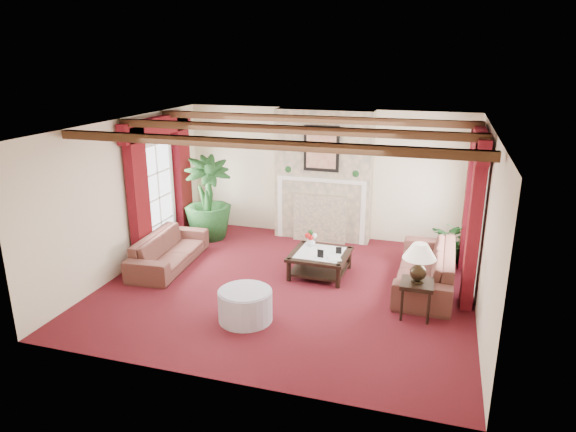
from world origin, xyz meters
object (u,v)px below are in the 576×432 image
(side_table, at_px, (416,299))
(ottoman, at_px, (245,305))
(sofa_right, at_px, (426,261))
(potted_palm, at_px, (209,216))
(sofa_left, at_px, (169,245))
(coffee_table, at_px, (320,264))

(side_table, distance_m, ottoman, 2.52)
(sofa_right, height_order, potted_palm, potted_palm)
(sofa_right, bearing_deg, sofa_left, -83.60)
(coffee_table, bearing_deg, side_table, -30.22)
(sofa_right, xyz_separation_m, ottoman, (-2.47, -1.98, -0.21))
(side_table, bearing_deg, coffee_table, 147.86)
(potted_palm, xyz_separation_m, coffee_table, (2.70, -1.19, -0.28))
(sofa_right, relative_size, ottoman, 2.88)
(sofa_right, distance_m, potted_palm, 4.65)
(side_table, height_order, ottoman, side_table)
(sofa_left, relative_size, coffee_table, 2.06)
(coffee_table, bearing_deg, sofa_right, 4.03)
(ottoman, bearing_deg, sofa_left, 144.10)
(sofa_left, height_order, ottoman, sofa_left)
(sofa_right, height_order, side_table, sofa_right)
(potted_palm, relative_size, ottoman, 2.48)
(sofa_right, relative_size, potted_palm, 1.16)
(sofa_right, height_order, coffee_table, sofa_right)
(coffee_table, bearing_deg, sofa_left, -170.05)
(sofa_right, height_order, ottoman, sofa_right)
(ottoman, bearing_deg, sofa_right, 38.78)
(side_table, bearing_deg, potted_palm, 152.88)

